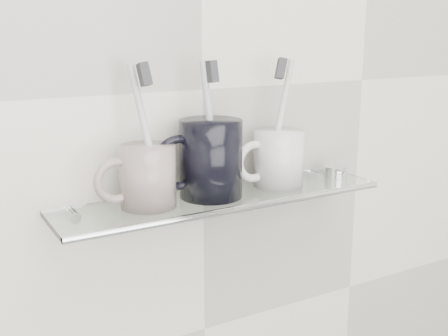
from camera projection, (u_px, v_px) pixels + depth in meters
wall_back at (202, 89)px, 0.84m from camera, size 2.50×0.00×2.50m
shelf_glass at (223, 198)px, 0.83m from camera, size 0.50×0.12×0.01m
shelf_rail at (242, 208)px, 0.78m from camera, size 0.50×0.01×0.01m
bracket_left at (73, 219)px, 0.77m from camera, size 0.02×0.03×0.02m
bracket_right at (315, 179)px, 0.97m from camera, size 0.02×0.03×0.02m
mug_left at (148, 176)px, 0.77m from camera, size 0.10×0.10×0.09m
mug_left_handle at (117, 181)px, 0.74m from camera, size 0.06×0.01×0.06m
toothbrush_left at (146, 135)px, 0.75m from camera, size 0.04×0.05×0.19m
bristles_left at (144, 74)px, 0.73m from camera, size 0.02×0.03×0.04m
mug_center at (211, 159)px, 0.81m from camera, size 0.11×0.11×0.11m
mug_center_handle at (178, 163)px, 0.78m from camera, size 0.08×0.01×0.08m
toothbrush_center at (211, 128)px, 0.80m from camera, size 0.03×0.02×0.19m
bristles_center at (210, 72)px, 0.78m from camera, size 0.02×0.03×0.03m
mug_right at (279, 158)px, 0.87m from camera, size 0.08×0.08×0.09m
mug_right_handle at (254, 161)px, 0.85m from camera, size 0.06×0.01×0.06m
toothbrush_right at (280, 122)px, 0.86m from camera, size 0.06×0.03×0.19m
bristles_right at (281, 69)px, 0.84m from camera, size 0.03×0.03×0.04m
chrome_cap at (335, 171)px, 0.93m from camera, size 0.04×0.04×0.02m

